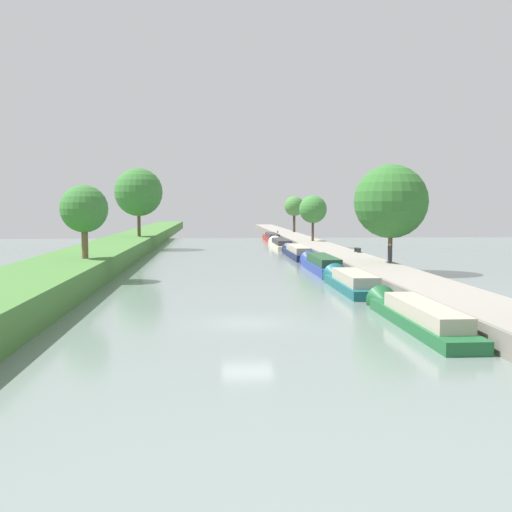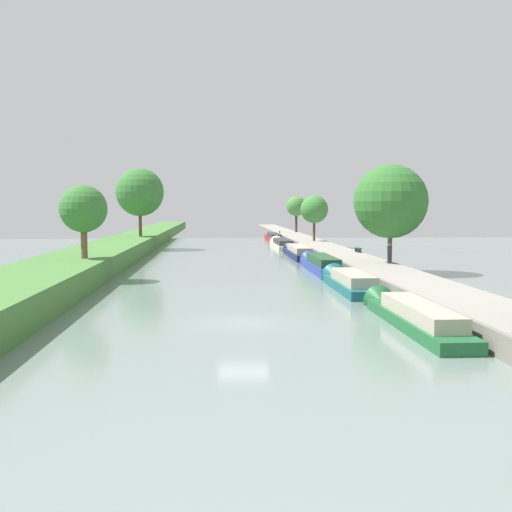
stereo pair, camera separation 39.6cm
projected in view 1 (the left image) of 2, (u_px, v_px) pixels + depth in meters
The scene contains 17 objects.
ground_plane at pixel (247, 322), 30.04m from camera, with size 160.00×160.00×0.00m, color slate.
right_towpath at pixel (476, 310), 30.81m from camera, with size 4.29×260.00×0.96m.
stone_quay at pixel (432, 310), 30.65m from camera, with size 0.25×260.00×1.01m.
narrowboat_green at pixel (415, 315), 29.34m from camera, with size 1.87×12.30×1.85m.
narrowboat_teal at pixel (350, 281), 42.26m from camera, with size 2.14×10.87×2.04m.
narrowboat_blue at pixel (320, 264), 54.20m from camera, with size 2.06×12.86×2.03m.
narrowboat_navy at pixel (297, 252), 69.20m from camera, with size 1.98×13.86×1.94m.
narrowboat_cream at pixel (280, 244), 84.95m from camera, with size 2.19×14.41×2.08m.
narrowboat_red at pixel (271, 238), 100.69m from camera, with size 1.90×14.66×1.89m.
tree_rightbank_midnear at pixel (391, 202), 51.37m from camera, with size 6.21×6.21×8.25m.
tree_rightbank_midfar at pixel (313, 209), 83.46m from camera, with size 3.79×3.79×6.23m.
tree_rightbank_far at pixel (294, 206), 112.48m from camera, with size 3.65×3.65×6.61m.
tree_leftbank_downstream at pixel (84, 209), 45.90m from camera, with size 3.58×3.58×5.55m.
tree_leftbank_upstream at pixel (138, 192), 79.54m from camera, with size 6.25×6.25×8.90m.
person_walking at pixel (390, 253), 50.79m from camera, with size 0.34×0.34×1.66m.
mooring_bollard_far at pixel (278, 232), 107.43m from camera, with size 0.16×0.16×0.45m.
park_bench at pixel (358, 249), 63.18m from camera, with size 0.44×1.50×0.47m.
Camera 1 is at (-1.66, -29.63, 5.70)m, focal length 42.92 mm.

